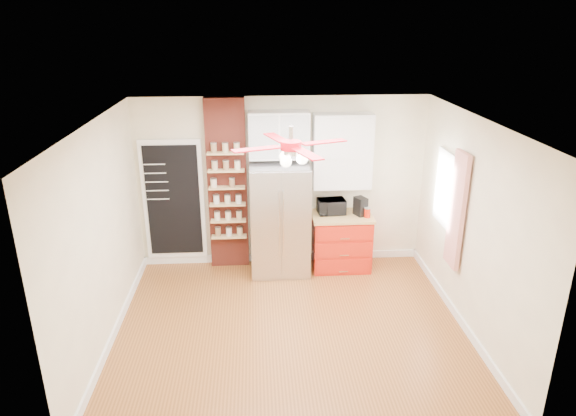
{
  "coord_description": "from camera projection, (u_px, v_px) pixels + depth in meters",
  "views": [
    {
      "loc": [
        -0.41,
        -5.69,
        3.81
      ],
      "look_at": [
        0.03,
        0.9,
        1.33
      ],
      "focal_mm": 32.0,
      "sensor_mm": 36.0,
      "label": 1
    }
  ],
  "objects": [
    {
      "name": "red_cabinet",
      "position": [
        341.0,
        241.0,
        8.14
      ],
      "size": [
        0.94,
        0.64,
        0.9
      ],
      "color": "red",
      "rests_on": "floor"
    },
    {
      "name": "floor",
      "position": [
        291.0,
        328.0,
        6.68
      ],
      "size": [
        4.5,
        4.5,
        0.0
      ],
      "primitive_type": "plane",
      "color": "#9A5B27",
      "rests_on": "ground"
    },
    {
      "name": "fridge",
      "position": [
        280.0,
        219.0,
        7.89
      ],
      "size": [
        0.9,
        0.7,
        1.75
      ],
      "primitive_type": "cube",
      "color": "silver",
      "rests_on": "floor"
    },
    {
      "name": "canister_right",
      "position": [
        365.0,
        209.0,
        8.06
      ],
      "size": [
        0.12,
        0.12,
        0.14
      ],
      "primitive_type": "cylinder",
      "rotation": [
        0.0,
        0.0,
        0.37
      ],
      "color": "#AA2A09",
      "rests_on": "red_cabinet"
    },
    {
      "name": "curtain",
      "position": [
        457.0,
        211.0,
        6.63
      ],
      "size": [
        0.06,
        0.4,
        1.55
      ],
      "primitive_type": "cube",
      "color": "red",
      "rests_on": "wall_right"
    },
    {
      "name": "brick_pillar",
      "position": [
        227.0,
        185.0,
        7.94
      ],
      "size": [
        0.6,
        0.16,
        2.7
      ],
      "primitive_type": "cube",
      "color": "maroon",
      "rests_on": "floor"
    },
    {
      "name": "toaster_oven",
      "position": [
        331.0,
        206.0,
        8.01
      ],
      "size": [
        0.45,
        0.32,
        0.23
      ],
      "primitive_type": "imported",
      "rotation": [
        0.0,
        0.0,
        0.09
      ],
      "color": "black",
      "rests_on": "red_cabinet"
    },
    {
      "name": "ceiling",
      "position": [
        291.0,
        122.0,
        5.73
      ],
      "size": [
        4.5,
        4.5,
        0.0
      ],
      "primitive_type": "plane",
      "color": "white",
      "rests_on": "wall_back"
    },
    {
      "name": "upper_glass_cabinet",
      "position": [
        279.0,
        135.0,
        7.62
      ],
      "size": [
        0.9,
        0.35,
        0.7
      ],
      "primitive_type": "cube",
      "color": "white",
      "rests_on": "wall_back"
    },
    {
      "name": "canister_left",
      "position": [
        367.0,
        213.0,
        7.87
      ],
      "size": [
        0.11,
        0.11,
        0.14
      ],
      "primitive_type": "cylinder",
      "rotation": [
        0.0,
        0.0,
        0.2
      ],
      "color": "red",
      "rests_on": "red_cabinet"
    },
    {
      "name": "chalkboard",
      "position": [
        174.0,
        201.0,
        8.02
      ],
      "size": [
        0.95,
        0.05,
        1.95
      ],
      "color": "white",
      "rests_on": "wall_back"
    },
    {
      "name": "pantry_jar_beans",
      "position": [
        232.0,
        183.0,
        7.76
      ],
      "size": [
        0.09,
        0.09,
        0.13
      ],
      "primitive_type": "cylinder",
      "rotation": [
        0.0,
        0.0,
        -0.08
      ],
      "color": "#8A6546",
      "rests_on": "brick_pillar"
    },
    {
      "name": "upper_shelf_unit",
      "position": [
        343.0,
        151.0,
        7.8
      ],
      "size": [
        0.9,
        0.3,
        1.15
      ],
      "primitive_type": "cube",
      "color": "white",
      "rests_on": "wall_back"
    },
    {
      "name": "coffee_maker",
      "position": [
        360.0,
        206.0,
        7.94
      ],
      "size": [
        0.22,
        0.25,
        0.29
      ],
      "primitive_type": "cube",
      "rotation": [
        0.0,
        0.0,
        0.42
      ],
      "color": "black",
      "rests_on": "red_cabinet"
    },
    {
      "name": "pantry_jar_oats",
      "position": [
        214.0,
        183.0,
        7.77
      ],
      "size": [
        0.1,
        0.1,
        0.12
      ],
      "primitive_type": "cylinder",
      "rotation": [
        0.0,
        0.0,
        -0.04
      ],
      "color": "beige",
      "rests_on": "brick_pillar"
    },
    {
      "name": "wall_left",
      "position": [
        101.0,
        238.0,
        6.06
      ],
      "size": [
        0.02,
        4.0,
        2.7
      ],
      "primitive_type": "cube",
      "color": "beige",
      "rests_on": "floor"
    },
    {
      "name": "ceiling_fan",
      "position": [
        291.0,
        146.0,
        5.83
      ],
      "size": [
        1.4,
        1.4,
        0.44
      ],
      "color": "silver",
      "rests_on": "ceiling"
    },
    {
      "name": "window",
      "position": [
        446.0,
        190.0,
        7.11
      ],
      "size": [
        0.04,
        0.75,
        1.05
      ],
      "primitive_type": "cube",
      "color": "white",
      "rests_on": "wall_right"
    },
    {
      "name": "wall_back",
      "position": [
        282.0,
        182.0,
        8.07
      ],
      "size": [
        4.5,
        0.02,
        2.7
      ],
      "primitive_type": "cube",
      "color": "beige",
      "rests_on": "floor"
    },
    {
      "name": "wall_right",
      "position": [
        472.0,
        228.0,
        6.34
      ],
      "size": [
        0.02,
        4.0,
        2.7
      ],
      "primitive_type": "cube",
      "color": "beige",
      "rests_on": "floor"
    },
    {
      "name": "wall_front",
      "position": [
        308.0,
        326.0,
        4.33
      ],
      "size": [
        4.5,
        0.02,
        2.7
      ],
      "primitive_type": "cube",
      "color": "beige",
      "rests_on": "floor"
    }
  ]
}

